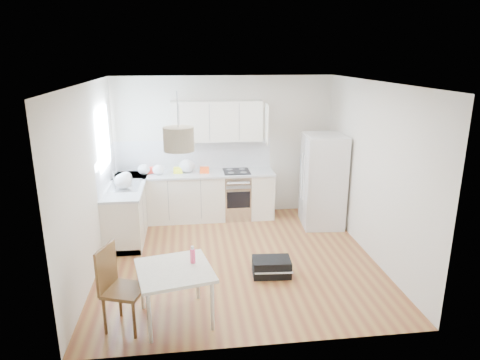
# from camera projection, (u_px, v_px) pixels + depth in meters

# --- Properties ---
(floor) EXTENTS (4.20, 4.20, 0.00)m
(floor) POSITION_uv_depth(u_px,v_px,m) (237.00, 259.00, 6.70)
(floor) COLOR brown
(floor) RESTS_ON ground
(ceiling) EXTENTS (4.20, 4.20, 0.00)m
(ceiling) POSITION_uv_depth(u_px,v_px,m) (237.00, 83.00, 5.94)
(ceiling) COLOR white
(ceiling) RESTS_ON wall_back
(wall_back) EXTENTS (4.20, 0.00, 4.20)m
(wall_back) POSITION_uv_depth(u_px,v_px,m) (224.00, 147.00, 8.32)
(wall_back) COLOR silver
(wall_back) RESTS_ON floor
(wall_left) EXTENTS (0.00, 4.20, 4.20)m
(wall_left) POSITION_uv_depth(u_px,v_px,m) (91.00, 181.00, 6.07)
(wall_left) COLOR silver
(wall_left) RESTS_ON floor
(wall_right) EXTENTS (0.00, 4.20, 4.20)m
(wall_right) POSITION_uv_depth(u_px,v_px,m) (373.00, 171.00, 6.57)
(wall_right) COLOR silver
(wall_right) RESTS_ON floor
(window_glassblock) EXTENTS (0.02, 1.00, 1.00)m
(window_glassblock) POSITION_uv_depth(u_px,v_px,m) (103.00, 138.00, 7.05)
(window_glassblock) COLOR #BFE0F9
(window_glassblock) RESTS_ON wall_left
(cabinets_back) EXTENTS (3.00, 0.60, 0.88)m
(cabinets_back) POSITION_uv_depth(u_px,v_px,m) (195.00, 197.00, 8.22)
(cabinets_back) COLOR white
(cabinets_back) RESTS_ON floor
(cabinets_left) EXTENTS (0.60, 1.80, 0.88)m
(cabinets_left) POSITION_uv_depth(u_px,v_px,m) (128.00, 211.00, 7.50)
(cabinets_left) COLOR white
(cabinets_left) RESTS_ON floor
(counter_back) EXTENTS (3.02, 0.64, 0.04)m
(counter_back) POSITION_uv_depth(u_px,v_px,m) (195.00, 174.00, 8.09)
(counter_back) COLOR #B4B7B9
(counter_back) RESTS_ON cabinets_back
(counter_left) EXTENTS (0.64, 1.82, 0.04)m
(counter_left) POSITION_uv_depth(u_px,v_px,m) (126.00, 186.00, 7.37)
(counter_left) COLOR #B4B7B9
(counter_left) RESTS_ON cabinets_left
(backsplash_back) EXTENTS (3.00, 0.01, 0.58)m
(backsplash_back) POSITION_uv_depth(u_px,v_px,m) (194.00, 155.00, 8.28)
(backsplash_back) COLOR white
(backsplash_back) RESTS_ON wall_back
(backsplash_left) EXTENTS (0.01, 1.80, 0.58)m
(backsplash_left) POSITION_uv_depth(u_px,v_px,m) (107.00, 169.00, 7.25)
(backsplash_left) COLOR white
(backsplash_left) RESTS_ON wall_left
(upper_cabinets) EXTENTS (1.70, 0.32, 0.75)m
(upper_cabinets) POSITION_uv_depth(u_px,v_px,m) (217.00, 121.00, 8.00)
(upper_cabinets) COLOR white
(upper_cabinets) RESTS_ON wall_back
(range_oven) EXTENTS (0.50, 0.61, 0.88)m
(range_oven) POSITION_uv_depth(u_px,v_px,m) (237.00, 195.00, 8.31)
(range_oven) COLOR silver
(range_oven) RESTS_ON floor
(sink) EXTENTS (0.50, 0.80, 0.16)m
(sink) POSITION_uv_depth(u_px,v_px,m) (125.00, 186.00, 7.32)
(sink) COLOR silver
(sink) RESTS_ON counter_left
(refrigerator) EXTENTS (0.89, 0.92, 1.70)m
(refrigerator) POSITION_uv_depth(u_px,v_px,m) (324.00, 180.00, 7.86)
(refrigerator) COLOR silver
(refrigerator) RESTS_ON floor
(dining_table) EXTENTS (1.00, 1.00, 0.67)m
(dining_table) POSITION_uv_depth(u_px,v_px,m) (175.00, 274.00, 5.02)
(dining_table) COLOR #BEB7A2
(dining_table) RESTS_ON floor
(dining_chair) EXTENTS (0.54, 0.54, 1.00)m
(dining_chair) POSITION_uv_depth(u_px,v_px,m) (125.00, 289.00, 4.89)
(dining_chair) COLOR #452C14
(dining_chair) RESTS_ON floor
(drink_bottle) EXTENTS (0.08, 0.08, 0.22)m
(drink_bottle) POSITION_uv_depth(u_px,v_px,m) (193.00, 255.00, 5.11)
(drink_bottle) COLOR #F44476
(drink_bottle) RESTS_ON dining_table
(gym_bag) EXTENTS (0.57, 0.39, 0.25)m
(gym_bag) POSITION_uv_depth(u_px,v_px,m) (271.00, 267.00, 6.17)
(gym_bag) COLOR black
(gym_bag) RESTS_ON floor
(pendant_lamp) EXTENTS (0.42, 0.42, 0.27)m
(pendant_lamp) POSITION_uv_depth(u_px,v_px,m) (179.00, 139.00, 4.71)
(pendant_lamp) COLOR #C1B094
(pendant_lamp) RESTS_ON ceiling
(grocery_bag_a) EXTENTS (0.22, 0.19, 0.20)m
(grocery_bag_a) POSITION_uv_depth(u_px,v_px,m) (144.00, 169.00, 7.95)
(grocery_bag_a) COLOR white
(grocery_bag_a) RESTS_ON counter_back
(grocery_bag_b) EXTENTS (0.21, 0.18, 0.19)m
(grocery_bag_b) POSITION_uv_depth(u_px,v_px,m) (158.00, 170.00, 7.94)
(grocery_bag_b) COLOR white
(grocery_bag_b) RESTS_ON counter_back
(grocery_bag_c) EXTENTS (0.29, 0.24, 0.26)m
(grocery_bag_c) POSITION_uv_depth(u_px,v_px,m) (187.00, 166.00, 8.07)
(grocery_bag_c) COLOR white
(grocery_bag_c) RESTS_ON counter_back
(grocery_bag_d) EXTENTS (0.21, 0.18, 0.19)m
(grocery_bag_d) POSITION_uv_depth(u_px,v_px,m) (126.00, 177.00, 7.49)
(grocery_bag_d) COLOR white
(grocery_bag_d) RESTS_ON counter_back
(grocery_bag_e) EXTENTS (0.29, 0.24, 0.26)m
(grocery_bag_e) POSITION_uv_depth(u_px,v_px,m) (123.00, 181.00, 7.11)
(grocery_bag_e) COLOR white
(grocery_bag_e) RESTS_ON counter_left
(snack_orange) EXTENTS (0.18, 0.13, 0.12)m
(snack_orange) POSITION_uv_depth(u_px,v_px,m) (205.00, 170.00, 8.06)
(snack_orange) COLOR #FF4F16
(snack_orange) RESTS_ON counter_back
(snack_yellow) EXTENTS (0.17, 0.12, 0.11)m
(snack_yellow) POSITION_uv_depth(u_px,v_px,m) (178.00, 170.00, 8.06)
(snack_yellow) COLOR #FDFF28
(snack_yellow) RESTS_ON counter_back
(snack_red) EXTENTS (0.18, 0.15, 0.11)m
(snack_red) POSITION_uv_depth(u_px,v_px,m) (149.00, 170.00, 8.06)
(snack_red) COLOR red
(snack_red) RESTS_ON counter_back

